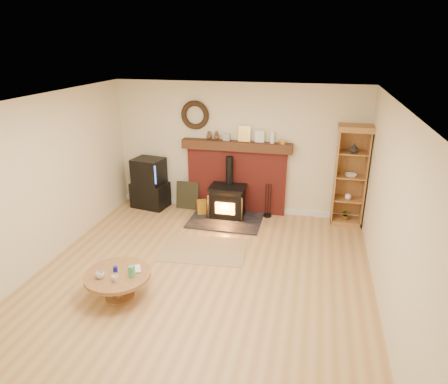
% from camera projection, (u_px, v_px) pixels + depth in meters
% --- Properties ---
extents(ground, '(5.50, 5.50, 0.00)m').
position_uv_depth(ground, '(200.00, 280.00, 5.93)').
color(ground, '#AA7D47').
rests_on(ground, ground).
extents(room_shell, '(5.02, 5.52, 2.61)m').
position_uv_depth(room_shell, '(198.00, 168.00, 5.40)').
color(room_shell, beige).
rests_on(room_shell, ground).
extents(chimney_breast, '(2.20, 0.22, 1.78)m').
position_uv_depth(chimney_breast, '(236.00, 174.00, 8.07)').
color(chimney_breast, maroon).
rests_on(chimney_breast, ground).
extents(wood_stove, '(1.40, 1.00, 1.22)m').
position_uv_depth(wood_stove, '(227.00, 203.00, 7.90)').
color(wood_stove, black).
rests_on(wood_stove, ground).
extents(area_rug, '(1.50, 1.10, 0.01)m').
position_uv_depth(area_rug, '(203.00, 250.00, 6.77)').
color(area_rug, brown).
rests_on(area_rug, ground).
extents(tv_unit, '(0.80, 0.62, 1.06)m').
position_uv_depth(tv_unit, '(150.00, 184.00, 8.37)').
color(tv_unit, black).
rests_on(tv_unit, ground).
extents(curio_cabinet, '(0.62, 0.44, 1.92)m').
position_uv_depth(curio_cabinet, '(350.00, 176.00, 7.44)').
color(curio_cabinet, olive).
rests_on(curio_cabinet, ground).
extents(firelog_box, '(0.48, 0.39, 0.26)m').
position_uv_depth(firelog_box, '(207.00, 207.00, 8.18)').
color(firelog_box, yellow).
rests_on(firelog_box, ground).
extents(leaning_painting, '(0.48, 0.13, 0.57)m').
position_uv_depth(leaning_painting, '(187.00, 195.00, 8.36)').
color(leaning_painting, black).
rests_on(leaning_painting, ground).
extents(fire_tools, '(0.16, 0.16, 0.70)m').
position_uv_depth(fire_tools, '(268.00, 210.00, 8.01)').
color(fire_tools, black).
rests_on(fire_tools, ground).
extents(coffee_table, '(0.90, 0.90, 0.55)m').
position_uv_depth(coffee_table, '(118.00, 278.00, 5.41)').
color(coffee_table, brown).
rests_on(coffee_table, ground).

